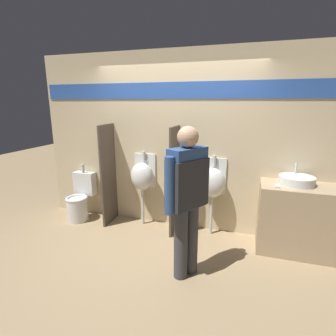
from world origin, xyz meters
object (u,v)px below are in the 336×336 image
at_px(urinal_far, 213,183).
at_px(person_in_vest, 187,193).
at_px(sink_basin, 297,180).
at_px(urinal_near_counter, 142,176).
at_px(cell_phone, 277,186).
at_px(toilet, 80,200).

distance_m(urinal_far, person_in_vest, 1.09).
bearing_deg(sink_basin, urinal_near_counter, 177.71).
bearing_deg(urinal_near_counter, cell_phone, -7.40).
distance_m(cell_phone, urinal_far, 0.89).
bearing_deg(toilet, sink_basin, 0.85).
xyz_separation_m(sink_basin, person_in_vest, (-1.22, -0.98, 0.03)).
bearing_deg(toilet, cell_phone, -2.19).
bearing_deg(urinal_near_counter, person_in_vest, -47.43).
bearing_deg(cell_phone, person_in_vest, -140.50).
distance_m(sink_basin, urinal_far, 1.11).
bearing_deg(urinal_far, person_in_vest, -97.11).
height_order(cell_phone, toilet, cell_phone).
height_order(sink_basin, person_in_vest, person_in_vest).
height_order(urinal_far, toilet, urinal_far).
height_order(cell_phone, person_in_vest, person_in_vest).
xyz_separation_m(cell_phone, person_in_vest, (-0.98, -0.81, 0.08)).
bearing_deg(toilet, urinal_far, 3.53).
bearing_deg(person_in_vest, toilet, 97.84).
height_order(sink_basin, urinal_near_counter, urinal_near_counter).
xyz_separation_m(urinal_near_counter, urinal_far, (1.11, 0.00, 0.00)).
distance_m(sink_basin, person_in_vest, 1.57).
xyz_separation_m(sink_basin, urinal_near_counter, (-2.20, 0.09, -0.16)).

